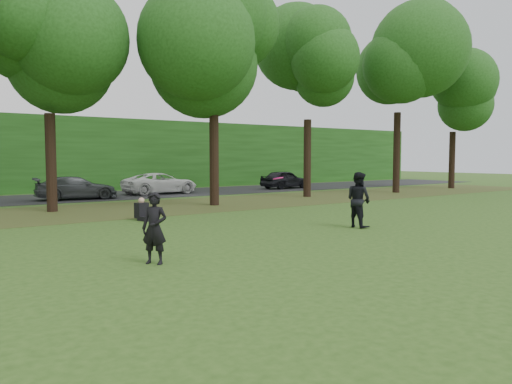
{
  "coord_description": "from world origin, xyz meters",
  "views": [
    {
      "loc": [
        -8.35,
        -8.06,
        2.29
      ],
      "look_at": [
        0.01,
        3.44,
        1.3
      ],
      "focal_mm": 35.0,
      "sensor_mm": 36.0,
      "label": 1
    }
  ],
  "objects_px": {
    "player_left": "(154,228)",
    "player_right": "(359,200)",
    "seated_person": "(143,212)",
    "frisbee": "(278,178)"
  },
  "relations": [
    {
      "from": "player_left",
      "to": "player_right",
      "type": "bearing_deg",
      "value": 60.49
    },
    {
      "from": "seated_person",
      "to": "player_right",
      "type": "bearing_deg",
      "value": -61.82
    },
    {
      "from": "seated_person",
      "to": "player_left",
      "type": "bearing_deg",
      "value": -123.65
    },
    {
      "from": "player_left",
      "to": "frisbee",
      "type": "distance_m",
      "value": 4.17
    },
    {
      "from": "player_left",
      "to": "seated_person",
      "type": "xyz_separation_m",
      "value": [
        2.8,
        7.15,
        -0.46
      ]
    },
    {
      "from": "player_right",
      "to": "seated_person",
      "type": "height_order",
      "value": "player_right"
    },
    {
      "from": "player_left",
      "to": "seated_person",
      "type": "relative_size",
      "value": 1.86
    },
    {
      "from": "player_left",
      "to": "seated_person",
      "type": "distance_m",
      "value": 7.69
    },
    {
      "from": "player_right",
      "to": "frisbee",
      "type": "relative_size",
      "value": 4.76
    },
    {
      "from": "frisbee",
      "to": "player_left",
      "type": "bearing_deg",
      "value": -169.18
    }
  ]
}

